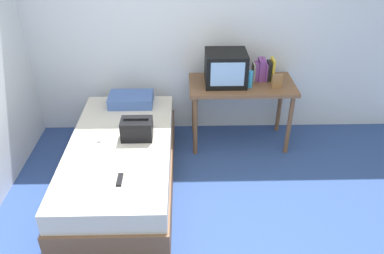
# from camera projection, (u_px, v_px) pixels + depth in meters

# --- Properties ---
(ground_plane) EXTENTS (8.00, 8.00, 0.00)m
(ground_plane) POSITION_uv_depth(u_px,v_px,m) (207.00, 245.00, 3.25)
(ground_plane) COLOR #2D4784
(wall_back) EXTENTS (5.20, 0.10, 2.60)m
(wall_back) POSITION_uv_depth(u_px,v_px,m) (199.00, 24.00, 4.27)
(wall_back) COLOR silver
(wall_back) RESTS_ON ground
(bed) EXTENTS (1.00, 2.00, 0.52)m
(bed) POSITION_uv_depth(u_px,v_px,m) (122.00, 165.00, 3.79)
(bed) COLOR brown
(bed) RESTS_ON ground
(desk) EXTENTS (1.16, 0.60, 0.76)m
(desk) POSITION_uv_depth(u_px,v_px,m) (241.00, 91.00, 4.27)
(desk) COLOR brown
(desk) RESTS_ON ground
(tv) EXTENTS (0.44, 0.39, 0.36)m
(tv) POSITION_uv_depth(u_px,v_px,m) (226.00, 68.00, 4.12)
(tv) COLOR black
(tv) RESTS_ON desk
(water_bottle) EXTENTS (0.07, 0.07, 0.19)m
(water_bottle) POSITION_uv_depth(u_px,v_px,m) (249.00, 79.00, 4.09)
(water_bottle) COLOR #3399DB
(water_bottle) RESTS_ON desk
(book_row) EXTENTS (0.23, 0.17, 0.25)m
(book_row) POSITION_uv_depth(u_px,v_px,m) (263.00, 70.00, 4.24)
(book_row) COLOR gray
(book_row) RESTS_ON desk
(picture_frame) EXTENTS (0.11, 0.02, 0.16)m
(picture_frame) POSITION_uv_depth(u_px,v_px,m) (277.00, 81.00, 4.08)
(picture_frame) COLOR olive
(picture_frame) RESTS_ON desk
(pillow) EXTENTS (0.49, 0.32, 0.12)m
(pillow) POSITION_uv_depth(u_px,v_px,m) (131.00, 100.00, 4.28)
(pillow) COLOR #4766AD
(pillow) RESTS_ON bed
(handbag) EXTENTS (0.30, 0.20, 0.23)m
(handbag) POSITION_uv_depth(u_px,v_px,m) (137.00, 129.00, 3.67)
(handbag) COLOR black
(handbag) RESTS_ON bed
(magazine) EXTENTS (0.21, 0.29, 0.01)m
(magazine) POSITION_uv_depth(u_px,v_px,m) (90.00, 166.00, 3.34)
(magazine) COLOR white
(magazine) RESTS_ON bed
(remote_dark) EXTENTS (0.04, 0.16, 0.02)m
(remote_dark) POSITION_uv_depth(u_px,v_px,m) (120.00, 179.00, 3.17)
(remote_dark) COLOR black
(remote_dark) RESTS_ON bed
(remote_silver) EXTENTS (0.04, 0.14, 0.02)m
(remote_silver) POSITION_uv_depth(u_px,v_px,m) (100.00, 138.00, 3.71)
(remote_silver) COLOR #B7B7BC
(remote_silver) RESTS_ON bed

